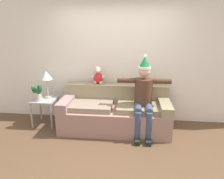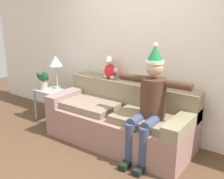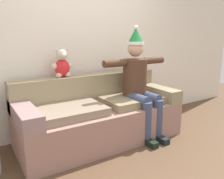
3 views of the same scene
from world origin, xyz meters
name	(u,v)px [view 3 (image 3 of 3)]	position (x,y,z in m)	size (l,w,h in m)	color
ground_plane	(146,174)	(0.00, 0.00, 0.00)	(10.00, 10.00, 0.00)	brown
back_wall	(80,40)	(0.00, 1.55, 1.35)	(7.00, 0.10, 2.70)	silver
couch	(99,115)	(0.00, 1.01, 0.35)	(2.18, 0.91, 0.87)	#9C7267
person_seated	(139,81)	(0.56, 0.85, 0.79)	(1.02, 0.77, 1.55)	#4D2F20
teddy_bear	(62,64)	(-0.39, 1.30, 1.04)	(0.29, 0.17, 0.38)	red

